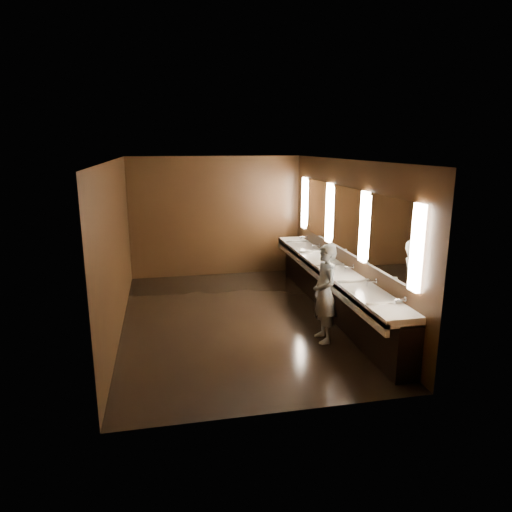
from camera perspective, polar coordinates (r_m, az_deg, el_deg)
The scene contains 10 objects.
floor at distance 8.27m, azimuth -2.35°, elevation -7.90°, with size 6.00×6.00×0.00m, color black.
ceiling at distance 7.69m, azimuth -2.56°, elevation 11.88°, with size 4.00×6.00×0.02m, color #2D2D2B.
wall_back at distance 10.79m, azimuth -5.02°, elevation 4.90°, with size 4.00×0.02×2.80m, color black.
wall_front at distance 5.03m, azimuth 3.07°, elevation -5.41°, with size 4.00×0.02×2.80m, color black.
wall_left at distance 7.81m, azimuth -17.10°, elevation 0.94°, with size 0.02×6.00×2.80m, color black.
wall_right at distance 8.41m, azimuth 11.13°, elevation 2.18°, with size 0.02×6.00×2.80m, color black.
sink_counter at distance 8.56m, azimuth 9.57°, elevation -3.81°, with size 0.55×5.40×1.01m.
mirror_band at distance 8.34m, azimuth 11.12°, elevation 4.53°, with size 0.06×5.03×1.15m.
person at distance 7.23m, azimuth 8.59°, elevation -4.63°, with size 0.57×0.38×1.57m, color #829AC2.
trash_bin at distance 8.39m, azimuth 8.56°, elevation -5.70°, with size 0.36×0.36×0.55m, color black.
Camera 1 is at (-1.22, -7.59, 3.05)m, focal length 32.00 mm.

